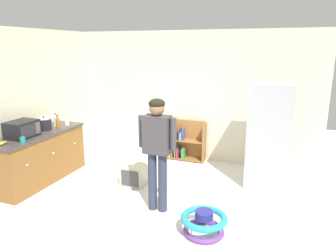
{
  "coord_description": "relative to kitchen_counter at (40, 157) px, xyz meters",
  "views": [
    {
      "loc": [
        1.83,
        -4.01,
        2.37
      ],
      "look_at": [
        0.12,
        0.55,
        1.14
      ],
      "focal_mm": 33.55,
      "sensor_mm": 36.0,
      "label": 1
    }
  ],
  "objects": [
    {
      "name": "amber_bottle",
      "position": [
        0.11,
        0.42,
        0.55
      ],
      "size": [
        0.07,
        0.07,
        0.25
      ],
      "color": "#9E661E",
      "rests_on": "kitchen_counter"
    },
    {
      "name": "crock_pot",
      "position": [
        -0.02,
        0.21,
        0.56
      ],
      "size": [
        0.26,
        0.26,
        0.25
      ],
      "color": "black",
      "rests_on": "kitchen_counter"
    },
    {
      "name": "refrigerator",
      "position": [
        3.84,
        1.29,
        0.44
      ],
      "size": [
        0.73,
        0.68,
        1.78
      ],
      "color": "#B7BABF",
      "rests_on": "ground"
    },
    {
      "name": "kitchen_counter",
      "position": [
        0.0,
        0.0,
        0.0
      ],
      "size": [
        0.65,
        1.85,
        0.9
      ],
      "color": "brown",
      "rests_on": "ground"
    },
    {
      "name": "microwave",
      "position": [
        -0.02,
        -0.31,
        0.59
      ],
      "size": [
        0.37,
        0.48,
        0.28
      ],
      "color": "black",
      "rests_on": "kitchen_counter"
    },
    {
      "name": "teal_cup",
      "position": [
        0.22,
        -0.54,
        0.5
      ],
      "size": [
        0.08,
        0.08,
        0.09
      ],
      "primitive_type": "cylinder",
      "color": "teal",
      "rests_on": "kitchen_counter"
    },
    {
      "name": "baby_walker",
      "position": [
        3.19,
        -0.6,
        -0.29
      ],
      "size": [
        0.6,
        0.6,
        0.32
      ],
      "color": "#7A3E99",
      "rests_on": "ground"
    },
    {
      "name": "banana_bunch",
      "position": [
        0.01,
        -0.74,
        0.48
      ],
      "size": [
        0.12,
        0.16,
        0.04
      ],
      "color": "yellow",
      "rests_on": "kitchen_counter"
    },
    {
      "name": "white_cup",
      "position": [
        0.14,
        0.64,
        0.5
      ],
      "size": [
        0.08,
        0.08,
        0.09
      ],
      "primitive_type": "cylinder",
      "color": "white",
      "rests_on": "kitchen_counter"
    },
    {
      "name": "left_side_wall",
      "position": [
        -0.43,
        0.65,
        0.9
      ],
      "size": [
        0.06,
        2.99,
        2.7
      ],
      "primitive_type": "cube",
      "color": "beige",
      "rests_on": "ground"
    },
    {
      "name": "pet_carrier",
      "position": [
        1.66,
        0.54,
        -0.27
      ],
      "size": [
        0.42,
        0.55,
        0.36
      ],
      "color": "beige",
      "rests_on": "ground"
    },
    {
      "name": "ground_plane",
      "position": [
        2.2,
        -0.16,
        -0.45
      ],
      "size": [
        12.0,
        12.0,
        0.0
      ],
      "primitive_type": "plane",
      "color": "silver",
      "rests_on": "ground"
    },
    {
      "name": "back_wall",
      "position": [
        2.2,
        2.17,
        0.9
      ],
      "size": [
        5.2,
        0.06,
        2.7
      ],
      "primitive_type": "cube",
      "color": "beige",
      "rests_on": "ground"
    },
    {
      "name": "clear_bottle",
      "position": [
        -0.01,
        0.51,
        0.55
      ],
      "size": [
        0.07,
        0.07,
        0.25
      ],
      "color": "silver",
      "rests_on": "kitchen_counter"
    },
    {
      "name": "bookshelf",
      "position": [
        2.09,
        1.99,
        -0.09
      ],
      "size": [
        0.8,
        0.28,
        0.85
      ],
      "color": "#A36837",
      "rests_on": "ground"
    },
    {
      "name": "standing_person",
      "position": [
        2.39,
        -0.23,
        0.58
      ],
      "size": [
        0.57,
        0.23,
        1.68
      ],
      "color": "#32384E",
      "rests_on": "ground"
    }
  ]
}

